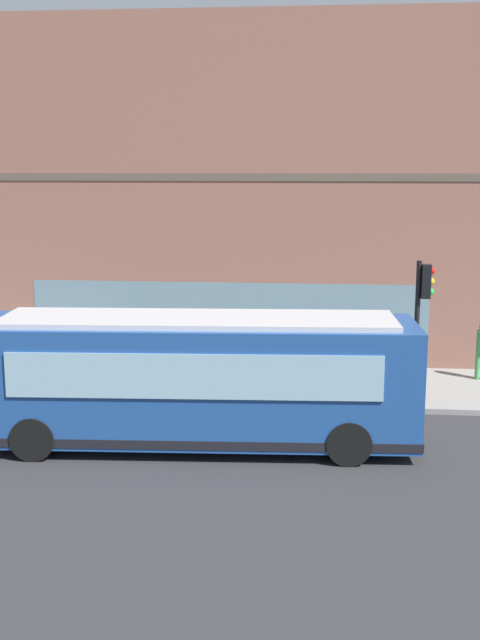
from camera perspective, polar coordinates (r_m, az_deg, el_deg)
name	(u,v)px	position (r m, az deg, el deg)	size (l,w,h in m)	color
ground	(195,441)	(19.22, -3.24, -8.65)	(120.00, 120.00, 0.00)	#2D2D30
sidewalk_curb	(219,384)	(23.71, -1.49, -4.59)	(4.36, 40.00, 0.15)	gray
building_corner	(238,192)	(28.38, -0.17, 9.19)	(6.85, 18.15, 11.10)	#8C5B4C
city_bus_nearside	(198,381)	(18.50, -3.05, -4.39)	(3.08, 10.16, 3.07)	#1E478C
traffic_light_near_corner	(422,304)	(21.65, 12.96, 1.11)	(0.32, 0.49, 3.85)	black
fire_hydrant	(241,357)	(25.15, 0.09, -2.64)	(0.35, 0.35, 0.74)	yellow
pedestrian_near_building_entrance	(172,344)	(23.96, -4.91, -1.71)	(0.32, 0.32, 1.79)	gold
newspaper_vending_box	(170,378)	(22.36, -5.03, -4.20)	(0.44, 0.42, 0.90)	#BF3F19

